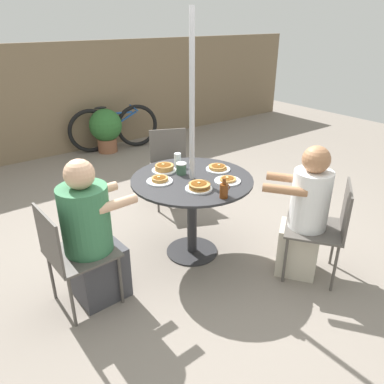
{
  "coord_description": "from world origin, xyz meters",
  "views": [
    {
      "loc": [
        -1.78,
        -2.37,
        2.02
      ],
      "look_at": [
        0.0,
        0.0,
        0.62
      ],
      "focal_mm": 35.0,
      "sensor_mm": 36.0,
      "label": 1
    }
  ],
  "objects": [
    {
      "name": "diner_south",
      "position": [
        -0.96,
        -0.04,
        0.53
      ],
      "size": [
        0.52,
        0.37,
        1.16
      ],
      "rotation": [
        0.0,
        0.0,
        -1.53
      ],
      "color": "#3D3D42",
      "rests_on": "ground"
    },
    {
      "name": "pancake_plate_a",
      "position": [
        0.2,
        -0.24,
        0.77
      ],
      "size": [
        0.22,
        0.22,
        0.04
      ],
      "color": "white",
      "rests_on": "patio_table"
    },
    {
      "name": "pancake_plate_b",
      "position": [
        -0.09,
        -0.21,
        0.78
      ],
      "size": [
        0.22,
        0.22,
        0.06
      ],
      "color": "white",
      "rests_on": "patio_table"
    },
    {
      "name": "drinking_glass_a",
      "position": [
        0.07,
        0.32,
        0.82
      ],
      "size": [
        0.06,
        0.06,
        0.12
      ],
      "primitive_type": "cylinder",
      "color": "silver",
      "rests_on": "patio_table"
    },
    {
      "name": "patio_chair_south",
      "position": [
        -1.13,
        -0.05,
        0.49
      ],
      "size": [
        0.47,
        0.47,
        0.84
      ],
      "rotation": [
        0.0,
        0.0,
        -1.53
      ],
      "color": "#514C47",
      "rests_on": "ground"
    },
    {
      "name": "patio_table",
      "position": [
        0.0,
        0.0,
        0.6
      ],
      "size": [
        1.06,
        1.06,
        0.75
      ],
      "color": "#28282B",
      "rests_on": "ground"
    },
    {
      "name": "pancake_plate_d",
      "position": [
        0.31,
        0.02,
        0.77
      ],
      "size": [
        0.22,
        0.22,
        0.05
      ],
      "color": "white",
      "rests_on": "patio_table"
    },
    {
      "name": "patio_chair_east",
      "position": [
        0.46,
        1.04,
        0.49
      ],
      "size": [
        0.6,
        0.6,
        0.84
      ],
      "rotation": [
        0.0,
        0.0,
        -3.56
      ],
      "color": "#514C47",
      "rests_on": "ground"
    },
    {
      "name": "pancake_plate_e",
      "position": [
        -0.26,
        0.1,
        0.77
      ],
      "size": [
        0.22,
        0.22,
        0.05
      ],
      "color": "white",
      "rests_on": "patio_table"
    },
    {
      "name": "pancake_plate_c",
      "position": [
        -0.1,
        0.29,
        0.78
      ],
      "size": [
        0.22,
        0.22,
        0.07
      ],
      "color": "white",
      "rests_on": "patio_table"
    },
    {
      "name": "ground_plane",
      "position": [
        0.0,
        0.0,
        0.0
      ],
      "size": [
        12.0,
        12.0,
        0.0
      ],
      "primitive_type": "plane",
      "color": "gray"
    },
    {
      "name": "syrup_bottle",
      "position": [
        -0.03,
        -0.45,
        0.82
      ],
      "size": [
        0.09,
        0.07,
        0.16
      ],
      "color": "#602D0F",
      "rests_on": "patio_table"
    },
    {
      "name": "bicycle",
      "position": [
        0.81,
        3.19,
        0.36
      ],
      "size": [
        1.46,
        0.49,
        0.73
      ],
      "rotation": [
        0.0,
        0.0,
        -0.22
      ],
      "color": "black",
      "rests_on": "ground"
    },
    {
      "name": "potted_shrub",
      "position": [
        0.64,
        3.15,
        0.4
      ],
      "size": [
        0.52,
        0.52,
        0.7
      ],
      "color": "brown",
      "rests_on": "ground"
    },
    {
      "name": "back_fence",
      "position": [
        0.0,
        3.51,
        0.84
      ],
      "size": [
        10.0,
        0.06,
        1.69
      ],
      "primitive_type": "cube",
      "color": "#7A664C",
      "rests_on": "ground"
    },
    {
      "name": "coffee_cup",
      "position": [
        -0.02,
        0.13,
        0.81
      ],
      "size": [
        0.09,
        0.09,
        0.1
      ],
      "color": "#33513D",
      "rests_on": "patio_table"
    },
    {
      "name": "umbrella_pole",
      "position": [
        0.0,
        0.0,
        1.05
      ],
      "size": [
        0.04,
        0.04,
        2.09
      ],
      "primitive_type": "cylinder",
      "color": "#ADADB2",
      "rests_on": "ground"
    },
    {
      "name": "patio_chair_north",
      "position": [
        0.66,
        -0.92,
        0.49
      ],
      "size": [
        0.63,
        0.63,
        0.84
      ],
      "rotation": [
        0.0,
        0.0,
        0.62
      ],
      "color": "#514C47",
      "rests_on": "ground"
    },
    {
      "name": "diner_north",
      "position": [
        0.56,
        -0.78,
        0.54
      ],
      "size": [
        0.53,
        0.57,
        1.14
      ],
      "rotation": [
        0.0,
        0.0,
        0.62
      ],
      "color": "beige",
      "rests_on": "ground"
    }
  ]
}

